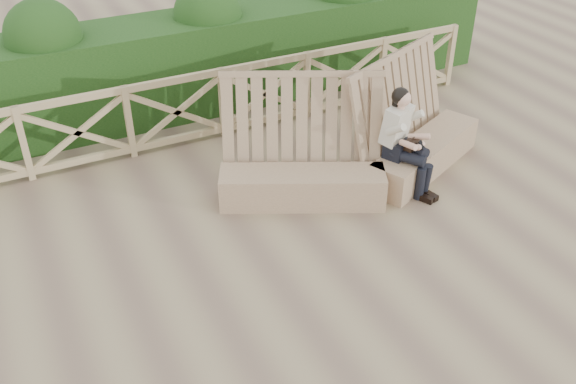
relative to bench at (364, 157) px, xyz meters
name	(u,v)px	position (x,y,z in m)	size (l,w,h in m)	color
ground	(281,284)	(-1.91, -1.40, -0.40)	(60.00, 60.00, 0.00)	brown
bench	(364,157)	(0.00, 0.00, 0.00)	(4.06, 1.59, 1.59)	#7F6248
woman	(404,137)	(0.38, -0.32, 0.36)	(0.59, 0.90, 1.42)	black
guardrail	(177,112)	(-1.91, 2.10, 0.15)	(10.10, 0.09, 1.10)	#937F55
hedge	(152,71)	(-1.91, 3.30, 0.35)	(12.00, 1.20, 1.50)	black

